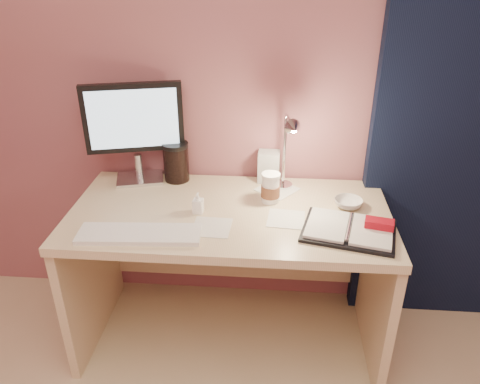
# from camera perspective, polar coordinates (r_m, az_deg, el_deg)

# --- Properties ---
(room) EXTENTS (3.50, 3.50, 3.50)m
(room) POSITION_cam_1_polar(r_m,az_deg,el_deg) (2.30, 24.20, 9.68)
(room) COLOR #C6B28E
(room) RESTS_ON ground
(desk) EXTENTS (1.40, 0.70, 0.73)m
(desk) POSITION_cam_1_polar(r_m,az_deg,el_deg) (2.23, -1.03, -6.38)
(desk) COLOR beige
(desk) RESTS_ON ground
(monitor) EXTENTS (0.45, 0.21, 0.49)m
(monitor) POSITION_cam_1_polar(r_m,az_deg,el_deg) (2.26, -12.80, 8.06)
(monitor) COLOR silver
(monitor) RESTS_ON desk
(keyboard) EXTENTS (0.50, 0.17, 0.02)m
(keyboard) POSITION_cam_1_polar(r_m,az_deg,el_deg) (1.91, -12.16, -5.04)
(keyboard) COLOR white
(keyboard) RESTS_ON desk
(planner) EXTENTS (0.41, 0.35, 0.06)m
(planner) POSITION_cam_1_polar(r_m,az_deg,el_deg) (1.94, 13.43, -4.42)
(planner) COLOR black
(planner) RESTS_ON desk
(paper_a) EXTENTS (0.16, 0.16, 0.00)m
(paper_a) POSITION_cam_1_polar(r_m,az_deg,el_deg) (1.93, -3.47, -4.31)
(paper_a) COLOR silver
(paper_a) RESTS_ON desk
(paper_b) EXTENTS (0.17, 0.17, 0.00)m
(paper_b) POSITION_cam_1_polar(r_m,az_deg,el_deg) (1.99, 5.64, -3.28)
(paper_b) COLOR silver
(paper_b) RESTS_ON desk
(paper_c) EXTENTS (0.23, 0.23, 0.00)m
(paper_c) POSITION_cam_1_polar(r_m,az_deg,el_deg) (2.23, 4.54, 0.33)
(paper_c) COLOR silver
(paper_c) RESTS_ON desk
(coffee_cup) EXTENTS (0.09, 0.09, 0.14)m
(coffee_cup) POSITION_cam_1_polar(r_m,az_deg,el_deg) (2.10, 3.74, 0.42)
(coffee_cup) COLOR white
(coffee_cup) RESTS_ON desk
(bowl) EXTENTS (0.15, 0.15, 0.04)m
(bowl) POSITION_cam_1_polar(r_m,az_deg,el_deg) (2.12, 13.07, -1.35)
(bowl) COLOR silver
(bowl) RESTS_ON desk
(lotion_bottle) EXTENTS (0.05, 0.05, 0.09)m
(lotion_bottle) POSITION_cam_1_polar(r_m,az_deg,el_deg) (2.02, -5.14, -1.35)
(lotion_bottle) COLOR white
(lotion_bottle) RESTS_ON desk
(dark_jar) EXTENTS (0.12, 0.12, 0.17)m
(dark_jar) POSITION_cam_1_polar(r_m,az_deg,el_deg) (2.31, -7.78, 3.45)
(dark_jar) COLOR black
(dark_jar) RESTS_ON desk
(product_box) EXTENTS (0.11, 0.09, 0.15)m
(product_box) POSITION_cam_1_polar(r_m,az_deg,el_deg) (2.28, 3.52, 3.10)
(product_box) COLOR beige
(product_box) RESTS_ON desk
(desk_lamp) EXTENTS (0.12, 0.24, 0.39)m
(desk_lamp) POSITION_cam_1_polar(r_m,az_deg,el_deg) (2.08, 4.98, 5.44)
(desk_lamp) COLOR silver
(desk_lamp) RESTS_ON desk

